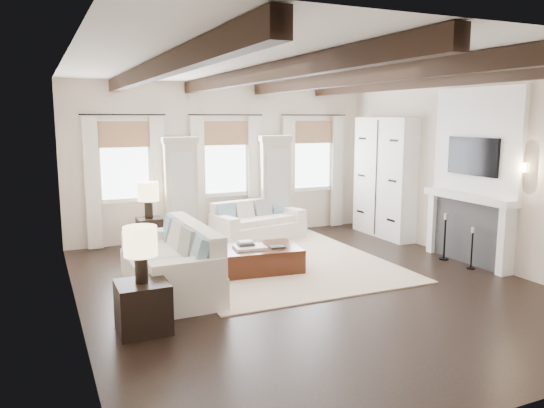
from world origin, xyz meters
name	(u,v)px	position (x,y,z in m)	size (l,w,h in m)	color
ground	(308,285)	(0.00, 0.00, 0.00)	(7.50, 7.50, 0.00)	black
room_shell	(324,155)	(0.75, 0.90, 1.89)	(6.54, 7.54, 3.22)	beige
area_rug	(273,259)	(0.12, 1.54, 0.01)	(3.49, 4.51, 0.02)	beige
sofa_back	(257,224)	(0.46, 3.11, 0.32)	(2.03, 1.24, 0.81)	white
sofa_left	(174,265)	(-1.89, 0.61, 0.39)	(1.04, 2.27, 0.97)	white
ottoman	(252,259)	(-0.48, 1.05, 0.20)	(1.52, 0.95, 0.40)	black
tray	(250,247)	(-0.54, 1.00, 0.42)	(0.50, 0.38, 0.04)	white
book_lower	(246,244)	(-0.59, 1.06, 0.46)	(0.26, 0.20, 0.04)	#262628
book_upper	(246,242)	(-0.58, 1.08, 0.49)	(0.22, 0.17, 0.03)	beige
book_loose	(277,247)	(-0.12, 0.86, 0.41)	(0.24, 0.18, 0.03)	#262628
side_table_front	(143,307)	(-2.59, -0.72, 0.30)	(0.59, 0.59, 0.59)	black
lamp_front	(140,245)	(-2.59, -0.72, 1.05)	(0.39, 0.39, 0.67)	black
side_table_back	(150,235)	(-1.76, 2.98, 0.33)	(0.43, 0.43, 0.65)	black
lamp_back	(148,194)	(-1.76, 2.98, 1.11)	(0.39, 0.39, 0.67)	black
candlestick_near	(472,252)	(2.90, -0.33, 0.29)	(0.14, 0.14, 0.70)	black
candlestick_far	(445,240)	(2.90, 0.32, 0.34)	(0.17, 0.17, 0.83)	black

